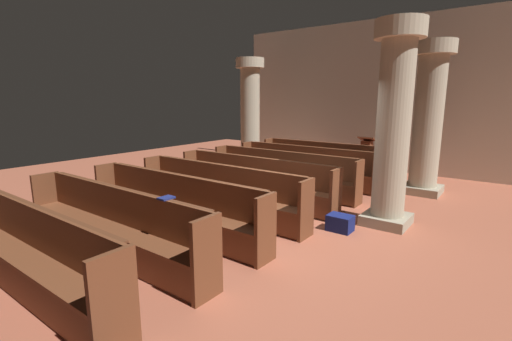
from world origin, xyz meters
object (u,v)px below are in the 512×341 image
object	(u,v)px
pew_row_0	(324,159)
pew_row_4	(219,190)
pew_row_5	(173,203)
pew_row_6	(112,221)
pillar_far_side	(250,111)
pew_row_7	(24,247)
lectern	(366,157)
pillar_aisle_side	(428,117)
pew_row_2	(282,171)
pillar_aisle_rear	(393,123)
kneeler_box_navy	(340,223)
pew_row_1	(305,164)
pew_row_3	(254,179)
hymn_book	(166,198)

from	to	relation	value
pew_row_0	pew_row_4	size ratio (longest dim) A/B	1.00
pew_row_5	pew_row_6	bearing A→B (deg)	-90.00
pew_row_5	pillar_far_side	distance (m)	6.26
pew_row_6	pew_row_7	world-z (taller)	same
lectern	pillar_aisle_side	bearing A→B (deg)	-39.32
pew_row_2	pew_row_6	xyz separation A→B (m)	(0.00, -4.41, 0.00)
pew_row_4	pillar_aisle_rear	distance (m)	3.31
pew_row_7	pillar_aisle_side	bearing A→B (deg)	69.88
pillar_far_side	lectern	xyz separation A→B (m)	(3.44, 1.25, -1.33)
pillar_aisle_side	kneeler_box_navy	xyz separation A→B (m)	(-0.53, -3.47, -1.65)
pew_row_1	pew_row_5	bearing A→B (deg)	-90.00
pew_row_0	pew_row_1	xyz separation A→B (m)	(0.00, -1.10, 0.00)
pew_row_3	pew_row_4	bearing A→B (deg)	-90.00
pew_row_2	pillar_aisle_side	distance (m)	3.54
pew_row_1	pew_row_4	size ratio (longest dim) A/B	1.00
pew_row_0	pillar_aisle_side	bearing A→B (deg)	-6.94
pew_row_6	pillar_aisle_rear	xyz separation A→B (m)	(2.71, 3.61, 1.28)
pew_row_5	pillar_aisle_side	size ratio (longest dim) A/B	1.11
pew_row_1	pew_row_2	world-z (taller)	same
pew_row_2	hymn_book	xyz separation A→B (m)	(0.99, -4.24, 0.47)
pew_row_5	pillar_aisle_side	xyz separation A→B (m)	(2.71, 5.19, 1.28)
pew_row_7	pillar_aisle_side	size ratio (longest dim) A/B	1.11
pew_row_3	pillar_aisle_rear	distance (m)	3.01
pew_row_7	pew_row_3	bearing A→B (deg)	90.00
pew_row_1	kneeler_box_navy	xyz separation A→B (m)	(2.18, -2.70, -0.37)
pew_row_0	kneeler_box_navy	distance (m)	4.40
pillar_aisle_side	pew_row_3	bearing A→B (deg)	-132.27
pew_row_4	pew_row_7	size ratio (longest dim) A/B	1.00
pew_row_3	kneeler_box_navy	bearing A→B (deg)	-12.69
pew_row_2	pew_row_7	size ratio (longest dim) A/B	1.00
pew_row_6	kneeler_box_navy	bearing A→B (deg)	52.23
pew_row_2	hymn_book	world-z (taller)	hymn_book
pew_row_5	pew_row_6	size ratio (longest dim) A/B	1.00
pew_row_4	pew_row_6	distance (m)	2.21
pew_row_2	lectern	xyz separation A→B (m)	(0.78, 3.46, -0.05)
pew_row_0	pew_row_2	world-z (taller)	same
pew_row_0	pillar_aisle_rear	size ratio (longest dim) A/B	1.11
pew_row_6	pillar_aisle_rear	size ratio (longest dim) A/B	1.11
pew_row_6	kneeler_box_navy	distance (m)	3.58
pillar_aisle_rear	pew_row_4	bearing A→B (deg)	-152.62
pew_row_7	pew_row_4	bearing A→B (deg)	90.00
pew_row_4	pillar_far_side	bearing A→B (deg)	121.04
hymn_book	lectern	bearing A→B (deg)	91.54
pillar_aisle_rear	hymn_book	size ratio (longest dim) A/B	18.01
kneeler_box_navy	pew_row_0	bearing A→B (deg)	119.87
pew_row_3	lectern	bearing A→B (deg)	80.32
pew_row_6	hymn_book	world-z (taller)	hymn_book
kneeler_box_navy	pew_row_4	bearing A→B (deg)	-164.35
pillar_aisle_side	pillar_aisle_rear	size ratio (longest dim) A/B	1.00
pew_row_4	pew_row_1	bearing A→B (deg)	90.00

